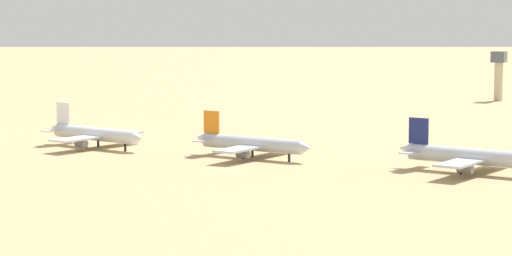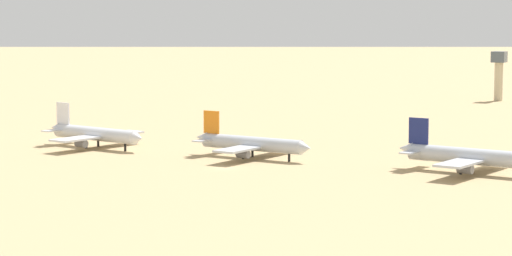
# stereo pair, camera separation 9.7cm
# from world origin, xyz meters

# --- Properties ---
(ground) EXTENTS (4000.00, 4000.00, 0.00)m
(ground) POSITION_xyz_m (0.00, 0.00, 0.00)
(ground) COLOR tan
(parked_jet_white_3) EXTENTS (32.87, 28.09, 10.91)m
(parked_jet_white_3) POSITION_xyz_m (-46.03, 15.42, 3.57)
(parked_jet_white_3) COLOR silver
(parked_jet_white_3) RESTS_ON ground
(parked_jet_orange_4) EXTENTS (32.22, 27.27, 10.64)m
(parked_jet_orange_4) POSITION_xyz_m (-2.09, 16.37, 3.49)
(parked_jet_orange_4) COLOR silver
(parked_jet_orange_4) RESTS_ON ground
(parked_jet_navy_5) EXTENTS (34.00, 28.88, 11.24)m
(parked_jet_navy_5) POSITION_xyz_m (50.13, 16.70, 3.68)
(parked_jet_navy_5) COLOR silver
(parked_jet_navy_5) RESTS_ON ground
(control_tower) EXTENTS (5.20, 5.20, 18.84)m
(control_tower) POSITION_xyz_m (8.22, 201.54, 11.37)
(control_tower) COLOR #C6B793
(control_tower) RESTS_ON ground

